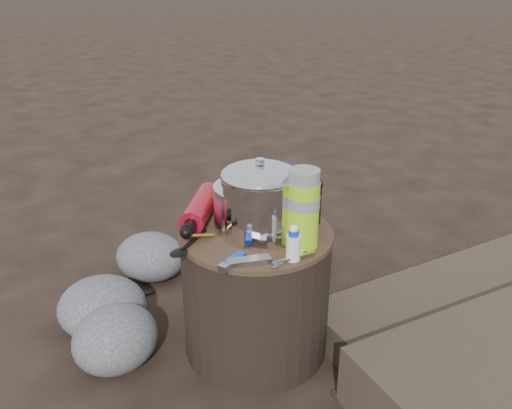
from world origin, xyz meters
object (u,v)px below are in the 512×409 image
Objects in this scene: travel_mug at (307,202)px; camping_pot at (260,200)px; thermos at (303,209)px; stump at (256,291)px; fuel_bottle at (200,208)px.

camping_pot is at bearing -116.39° from travel_mug.
camping_pot is 1.67× the size of travel_mug.
stump is at bearing -179.06° from thermos.
thermos is (0.15, 0.00, 0.30)m from stump.
travel_mug is (0.27, 0.16, 0.03)m from fuel_bottle.
travel_mug is at bearing 57.01° from stump.
stump is at bearing -122.99° from travel_mug.
stump is at bearing 159.13° from camping_pot.
stump is 0.30m from camping_pot.
travel_mug is at bearing 63.61° from camping_pot.
camping_pot is (0.02, -0.01, 0.30)m from stump.
travel_mug is (0.09, 0.13, 0.26)m from stump.
thermos reaches higher than fuel_bottle.
thermos is at bearing 0.94° from stump.
travel_mug reaches higher than stump.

